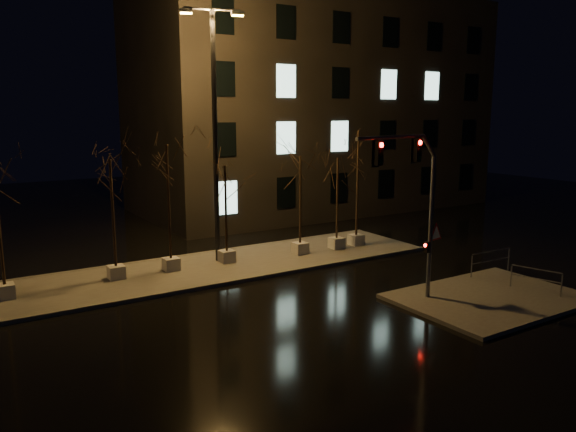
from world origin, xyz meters
TOP-DOWN VIEW (x-y plane):
  - ground at (0.00, 0.00)m, footprint 90.00×90.00m
  - median at (0.00, 6.00)m, footprint 22.00×5.00m
  - sidewalk_corner at (7.50, -3.50)m, footprint 7.00×5.00m
  - building at (14.00, 18.00)m, footprint 25.00×12.00m
  - tree_1 at (-3.90, 6.35)m, footprint 1.80×1.80m
  - tree_2 at (-1.50, 6.34)m, footprint 1.80×1.80m
  - tree_3 at (1.18, 6.25)m, footprint 1.80×1.80m
  - tree_4 at (4.95, 5.79)m, footprint 1.80×1.80m
  - tree_5 at (7.13, 5.70)m, footprint 1.80×1.80m
  - tree_6 at (8.43, 5.73)m, footprint 1.80×1.80m
  - traffic_signal_mast at (4.47, -2.44)m, footprint 4.96×0.91m
  - streetlight_main at (0.96, 6.75)m, footprint 2.79×1.09m
  - guard_rail_a at (10.00, -1.50)m, footprint 2.33×0.17m
  - guard_rail_b at (9.45, -4.04)m, footprint 0.60×1.85m

SIDE VIEW (x-z plane):
  - ground at x=0.00m, z-range 0.00..0.00m
  - median at x=0.00m, z-range 0.00..0.15m
  - sidewalk_corner at x=7.50m, z-range 0.00..0.15m
  - guard_rail_b at x=9.45m, z-range 0.28..1.20m
  - guard_rail_a at x=10.00m, z-range 0.30..1.31m
  - tree_3 at x=1.18m, z-range 1.35..5.97m
  - tree_5 at x=7.13m, z-range 1.38..6.13m
  - tree_4 at x=4.95m, z-range 1.43..6.36m
  - tree_1 at x=-3.90m, z-range 1.48..6.63m
  - traffic_signal_mast at x=4.47m, z-range 1.11..7.23m
  - tree_2 at x=-1.50m, z-range 1.62..7.28m
  - tree_6 at x=8.43m, z-range 1.73..7.82m
  - streetlight_main at x=0.96m, z-range 1.02..12.35m
  - building at x=14.00m, z-range 0.00..15.00m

